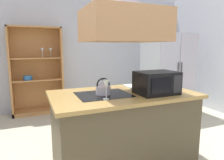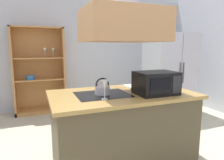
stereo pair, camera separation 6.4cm
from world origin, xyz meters
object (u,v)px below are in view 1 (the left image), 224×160
(refrigerator, at_px, (167,74))
(wine_glass_on_counter, at_px, (106,85))
(dish_cabinet, at_px, (37,76))
(microwave, at_px, (157,83))
(cutting_board, at_px, (138,86))
(kettle, at_px, (103,88))

(refrigerator, bearing_deg, wine_glass_on_counter, -141.91)
(dish_cabinet, relative_size, microwave, 4.03)
(cutting_board, height_order, wine_glass_on_counter, wine_glass_on_counter)
(dish_cabinet, bearing_deg, refrigerator, -24.28)
(dish_cabinet, distance_m, wine_glass_on_counter, 2.78)
(cutting_board, xyz_separation_m, microwave, (-0.02, -0.46, 0.12))
(cutting_board, xyz_separation_m, wine_glass_on_counter, (-0.65, -0.48, 0.14))
(refrigerator, bearing_deg, dish_cabinet, 155.72)
(kettle, xyz_separation_m, wine_glass_on_counter, (-0.05, -0.21, 0.07))
(refrigerator, distance_m, kettle, 2.37)
(refrigerator, height_order, dish_cabinet, dish_cabinet)
(refrigerator, xyz_separation_m, dish_cabinet, (-2.56, 1.15, -0.04))
(wine_glass_on_counter, bearing_deg, dish_cabinet, 101.89)
(refrigerator, relative_size, wine_glass_on_counter, 8.36)
(kettle, height_order, cutting_board, kettle)
(cutting_board, relative_size, microwave, 0.74)
(refrigerator, xyz_separation_m, microwave, (-1.35, -1.54, 0.17))
(kettle, distance_m, wine_glass_on_counter, 0.23)
(dish_cabinet, xyz_separation_m, wine_glass_on_counter, (0.57, -2.71, 0.23))
(refrigerator, bearing_deg, kettle, -145.25)
(kettle, height_order, wine_glass_on_counter, wine_glass_on_counter)
(kettle, relative_size, wine_glass_on_counter, 0.93)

